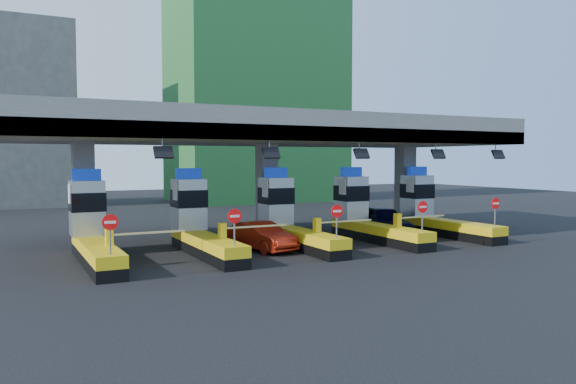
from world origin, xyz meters
name	(u,v)px	position (x,y,z in m)	size (l,w,h in m)	color
ground	(291,246)	(0.00, 0.00, 0.00)	(120.00, 120.00, 0.00)	black
toll_canopy	(268,133)	(0.00, 2.87, 6.13)	(28.00, 12.09, 7.00)	slate
toll_lane_far_left	(92,230)	(-10.00, 0.28, 1.40)	(4.43, 8.00, 4.16)	black
toll_lane_left	(198,224)	(-5.00, 0.28, 1.40)	(4.43, 8.00, 4.16)	black
toll_lane_center	(288,220)	(0.00, 0.28, 1.40)	(4.43, 8.00, 4.16)	black
toll_lane_right	(366,215)	(5.00, 0.28, 1.40)	(4.43, 8.00, 4.16)	black
toll_lane_far_right	(433,212)	(10.00, 0.28, 1.40)	(4.43, 8.00, 4.16)	black
bg_building_scaffold	(255,76)	(12.00, 32.00, 14.00)	(18.00, 12.00, 28.00)	#1E5926
van	(383,221)	(6.96, 1.23, 0.89)	(2.11, 5.23, 1.78)	black
red_car	(261,236)	(-1.96, -0.53, 0.72)	(1.53, 4.38, 1.44)	maroon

